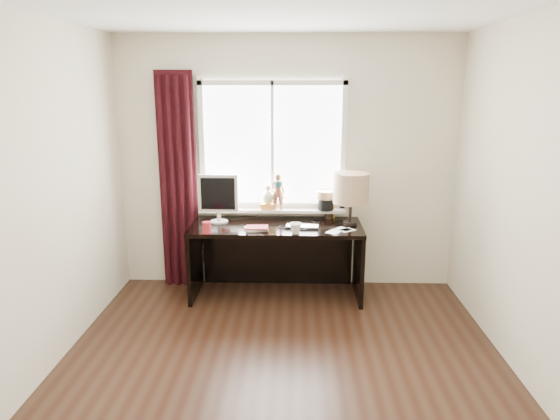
{
  "coord_description": "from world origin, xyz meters",
  "views": [
    {
      "loc": [
        0.09,
        -3.14,
        2.1
      ],
      "look_at": [
        -0.05,
        1.25,
        1.0
      ],
      "focal_mm": 32.0,
      "sensor_mm": 36.0,
      "label": 1
    }
  ],
  "objects_px": {
    "red_cup": "(207,228)",
    "desk": "(277,245)",
    "table_lamp": "(351,189)",
    "mug": "(296,228)",
    "monitor": "(218,195)",
    "laptop": "(302,226)"
  },
  "relations": [
    {
      "from": "red_cup",
      "to": "monitor",
      "type": "bearing_deg",
      "value": 81.84
    },
    {
      "from": "laptop",
      "to": "mug",
      "type": "xyz_separation_m",
      "value": [
        -0.07,
        -0.2,
        0.04
      ]
    },
    {
      "from": "red_cup",
      "to": "table_lamp",
      "type": "height_order",
      "value": "table_lamp"
    },
    {
      "from": "mug",
      "to": "table_lamp",
      "type": "height_order",
      "value": "table_lamp"
    },
    {
      "from": "red_cup",
      "to": "desk",
      "type": "distance_m",
      "value": 0.81
    },
    {
      "from": "laptop",
      "to": "red_cup",
      "type": "bearing_deg",
      "value": -160.59
    },
    {
      "from": "desk",
      "to": "table_lamp",
      "type": "bearing_deg",
      "value": -3.61
    },
    {
      "from": "monitor",
      "to": "table_lamp",
      "type": "height_order",
      "value": "table_lamp"
    },
    {
      "from": "monitor",
      "to": "red_cup",
      "type": "bearing_deg",
      "value": -98.16
    },
    {
      "from": "red_cup",
      "to": "table_lamp",
      "type": "relative_size",
      "value": 0.21
    },
    {
      "from": "mug",
      "to": "table_lamp",
      "type": "distance_m",
      "value": 0.71
    },
    {
      "from": "laptop",
      "to": "desk",
      "type": "bearing_deg",
      "value": 150.86
    },
    {
      "from": "mug",
      "to": "red_cup",
      "type": "distance_m",
      "value": 0.83
    },
    {
      "from": "mug",
      "to": "desk",
      "type": "relative_size",
      "value": 0.06
    },
    {
      "from": "mug",
      "to": "red_cup",
      "type": "bearing_deg",
      "value": -179.15
    },
    {
      "from": "laptop",
      "to": "red_cup",
      "type": "distance_m",
      "value": 0.93
    },
    {
      "from": "red_cup",
      "to": "table_lamp",
      "type": "xyz_separation_m",
      "value": [
        1.38,
        0.35,
        0.31
      ]
    },
    {
      "from": "desk",
      "to": "monitor",
      "type": "xyz_separation_m",
      "value": [
        -0.58,
        -0.01,
        0.52
      ]
    },
    {
      "from": "monitor",
      "to": "table_lamp",
      "type": "distance_m",
      "value": 1.32
    },
    {
      "from": "monitor",
      "to": "mug",
      "type": "bearing_deg",
      "value": -25.76
    },
    {
      "from": "monitor",
      "to": "table_lamp",
      "type": "bearing_deg",
      "value": -1.64
    },
    {
      "from": "red_cup",
      "to": "desk",
      "type": "relative_size",
      "value": 0.06
    }
  ]
}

